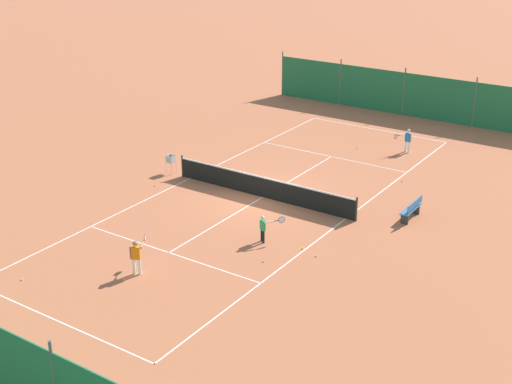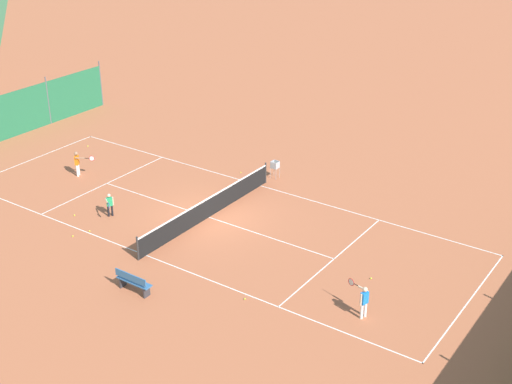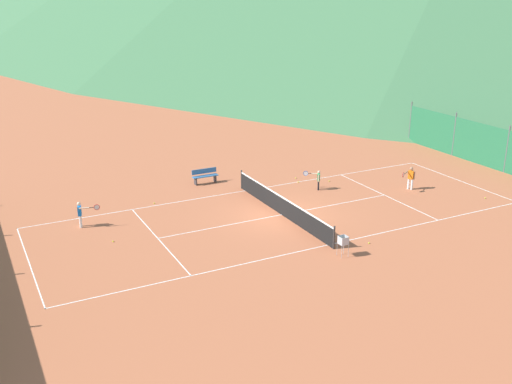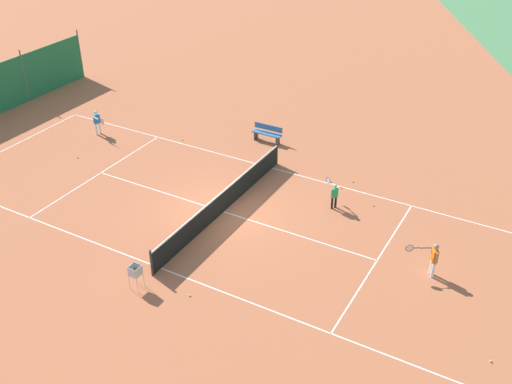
{
  "view_description": "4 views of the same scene",
  "coord_description": "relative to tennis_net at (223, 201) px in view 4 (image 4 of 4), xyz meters",
  "views": [
    {
      "loc": [
        -15.85,
        24.28,
        12.28
      ],
      "look_at": [
        -0.85,
        1.82,
        1.07
      ],
      "focal_mm": 50.0,
      "sensor_mm": 36.0,
      "label": 1
    },
    {
      "loc": [
        -22.1,
        -17.89,
        14.66
      ],
      "look_at": [
        1.87,
        -1.28,
        0.87
      ],
      "focal_mm": 50.0,
      "sensor_mm": 36.0,
      "label": 2
    },
    {
      "loc": [
        24.0,
        -13.75,
        10.82
      ],
      "look_at": [
        -1.16,
        -0.84,
        0.97
      ],
      "focal_mm": 42.0,
      "sensor_mm": 36.0,
      "label": 3
    },
    {
      "loc": [
        16.71,
        10.9,
        13.08
      ],
      "look_at": [
        -0.14,
        1.41,
        1.27
      ],
      "focal_mm": 42.0,
      "sensor_mm": 36.0,
      "label": 4
    }
  ],
  "objects": [
    {
      "name": "ground_plane",
      "position": [
        0.0,
        0.0,
        -0.5
      ],
      "size": [
        600.0,
        600.0,
        0.0
      ],
      "primitive_type": "plane",
      "color": "#B7603D"
    },
    {
      "name": "player_far_service",
      "position": [
        -2.92,
        -9.14,
        0.23
      ],
      "size": [
        0.63,
        0.98,
        1.25
      ],
      "color": "white",
      "rests_on": "ground"
    },
    {
      "name": "tennis_ball_service_box",
      "position": [
        2.89,
        10.83,
        -0.47
      ],
      "size": [
        0.07,
        0.07,
        0.07
      ],
      "primitive_type": "sphere",
      "color": "#CCE033",
      "rests_on": "ground"
    },
    {
      "name": "ball_hopper",
      "position": [
        5.29,
        -0.05,
        0.15
      ],
      "size": [
        0.36,
        0.36,
        0.89
      ],
      "color": "#B7B7BC",
      "rests_on": "ground"
    },
    {
      "name": "tennis_ball_near_corner",
      "position": [
        -4.73,
        3.63,
        -0.47
      ],
      "size": [
        0.07,
        0.07,
        0.07
      ],
      "primitive_type": "sphere",
      "color": "#CCE033",
      "rests_on": "ground"
    },
    {
      "name": "player_far_baseline",
      "position": [
        -2.45,
        3.66,
        0.15
      ],
      "size": [
        0.78,
        0.77,
        1.1
      ],
      "color": "black",
      "rests_on": "ground"
    },
    {
      "name": "tennis_ball_far_corner",
      "position": [
        -4.0,
        3.37,
        -0.47
      ],
      "size": [
        0.07,
        0.07,
        0.07
      ],
      "primitive_type": "sphere",
      "color": "#CCE033",
      "rests_on": "ground"
    },
    {
      "name": "court_line_markings",
      "position": [
        0.0,
        0.0,
        -0.5
      ],
      "size": [
        8.25,
        23.85,
        0.01
      ],
      "color": "white",
      "rests_on": "ground"
    },
    {
      "name": "tennis_ball_alley_right",
      "position": [
        -3.34,
        5.05,
        -0.47
      ],
      "size": [
        0.07,
        0.07,
        0.07
      ],
      "primitive_type": "sphere",
      "color": "#CCE033",
      "rests_on": "ground"
    },
    {
      "name": "tennis_ball_alley_left",
      "position": [
        4.81,
        1.7,
        -0.47
      ],
      "size": [
        0.07,
        0.07,
        0.07
      ],
      "primitive_type": "sphere",
      "color": "#CCE033",
      "rests_on": "ground"
    },
    {
      "name": "player_near_service",
      "position": [
        -0.12,
        8.23,
        0.26
      ],
      "size": [
        0.55,
        1.08,
        1.3
      ],
      "color": "white",
      "rests_on": "ground"
    },
    {
      "name": "tennis_ball_by_net_right",
      "position": [
        -4.41,
        -5.13,
        -0.47
      ],
      "size": [
        0.07,
        0.07,
        0.07
      ],
      "primitive_type": "sphere",
      "color": "#CCE033",
      "rests_on": "ground"
    },
    {
      "name": "courtside_bench",
      "position": [
        -6.34,
        -1.46,
        -0.05
      ],
      "size": [
        0.36,
        1.5,
        0.84
      ],
      "color": "#336699",
      "rests_on": "ground"
    },
    {
      "name": "tennis_net",
      "position": [
        0.0,
        0.0,
        0.0
      ],
      "size": [
        9.18,
        0.08,
        1.06
      ],
      "color": "#2D2D2D",
      "rests_on": "ground"
    },
    {
      "name": "tennis_ball_mid_court",
      "position": [
        -0.53,
        -8.3,
        -0.47
      ],
      "size": [
        0.07,
        0.07,
        0.07
      ],
      "primitive_type": "sphere",
      "color": "#CCE033",
      "rests_on": "ground"
    }
  ]
}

